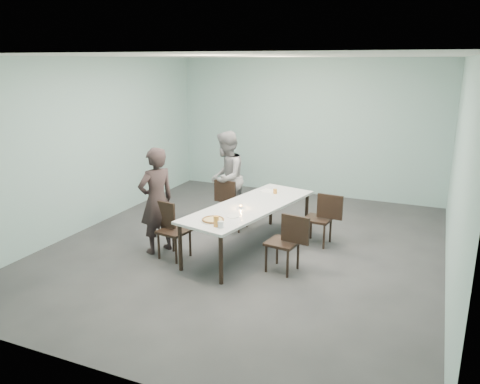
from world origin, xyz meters
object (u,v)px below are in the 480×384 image
at_px(table, 250,208).
at_px(pizza, 213,220).
at_px(side_plate, 233,216).
at_px(chair_far_left, 230,201).
at_px(chair_far_right, 323,216).
at_px(diner_near, 157,201).
at_px(chair_near_left, 170,226).
at_px(amber_tumbler, 275,191).
at_px(chair_near_right, 288,239).
at_px(diner_far, 226,178).
at_px(water_tumbler, 221,225).
at_px(beer_glass, 216,221).
at_px(tealight, 241,207).

xyz_separation_m(table, pizza, (-0.19, -0.92, 0.08)).
bearing_deg(side_plate, chair_far_left, 115.56).
height_order(pizza, side_plate, pizza).
bearing_deg(chair_far_right, diner_near, 33.97).
bearing_deg(chair_near_left, amber_tumbler, 61.09).
bearing_deg(table, chair_far_left, 131.02).
distance_m(chair_near_right, diner_far, 2.37).
bearing_deg(diner_near, side_plate, 115.63).
bearing_deg(chair_far_left, pizza, -70.52).
xyz_separation_m(chair_far_right, side_plate, (-1.03, -1.29, 0.25)).
bearing_deg(water_tumbler, chair_near_right, 35.71).
distance_m(chair_near_left, amber_tumbler, 1.93).
height_order(chair_near_left, diner_far, diner_far).
height_order(chair_near_left, chair_far_left, same).
bearing_deg(pizza, diner_near, 165.69).
relative_size(chair_near_right, pizza, 2.56).
relative_size(chair_far_right, water_tumbler, 9.67).
distance_m(diner_far, side_plate, 1.90).
distance_m(chair_far_left, beer_glass, 2.04).
xyz_separation_m(tealight, amber_tumbler, (0.22, 0.98, 0.02)).
height_order(table, water_tumbler, water_tumbler).
xyz_separation_m(diner_near, diner_far, (0.41, 1.69, 0.02)).
distance_m(water_tumbler, tealight, 0.91).
xyz_separation_m(chair_near_right, beer_glass, (-0.86, -0.54, 0.32)).
height_order(diner_far, tealight, diner_far).
xyz_separation_m(chair_near_right, side_plate, (-0.82, -0.07, 0.25)).
bearing_deg(diner_far, chair_far_left, 27.83).
relative_size(table, chair_far_right, 3.14).
bearing_deg(table, amber_tumbler, 78.91).
bearing_deg(table, chair_near_right, -34.61).
height_order(table, diner_far, diner_far).
xyz_separation_m(chair_near_left, amber_tumbler, (1.17, 1.51, 0.29)).
distance_m(chair_near_right, diner_near, 2.14).
distance_m(table, amber_tumbler, 0.79).
bearing_deg(diner_near, chair_far_left, -177.59).
relative_size(chair_far_right, diner_near, 0.52).
height_order(chair_near_left, amber_tumbler, chair_near_left).
relative_size(chair_far_right, side_plate, 4.83).
bearing_deg(water_tumbler, diner_near, 160.02).
bearing_deg(pizza, beer_glass, -52.36).
distance_m(chair_near_right, amber_tumbler, 1.51).
bearing_deg(chair_far_right, water_tumbler, 65.68).
bearing_deg(side_plate, chair_near_left, -173.83).
xyz_separation_m(diner_near, water_tumbler, (1.33, -0.48, -0.04)).
bearing_deg(chair_near_right, chair_far_left, -33.29).
relative_size(diner_far, beer_glass, 11.43).
xyz_separation_m(table, chair_far_right, (1.02, 0.66, -0.19)).
bearing_deg(beer_glass, pizza, 127.64).
height_order(chair_near_left, water_tumbler, chair_near_left).
height_order(diner_far, side_plate, diner_far).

